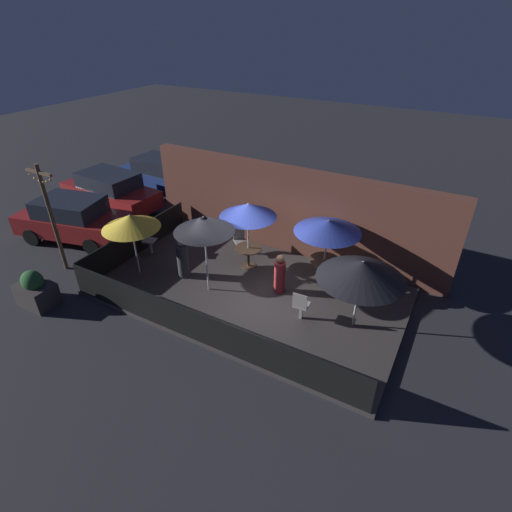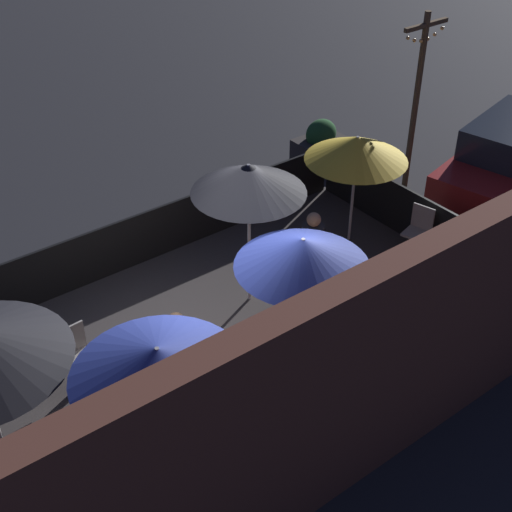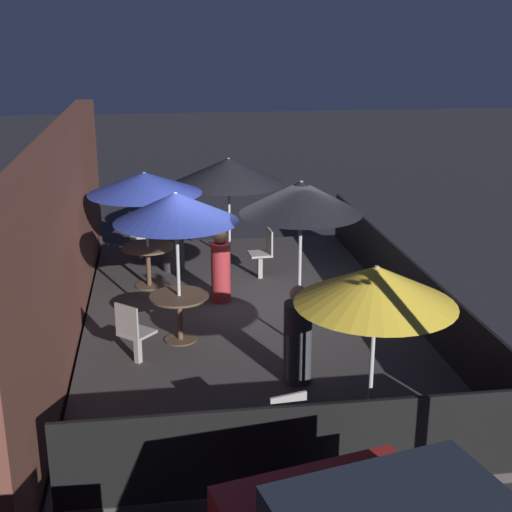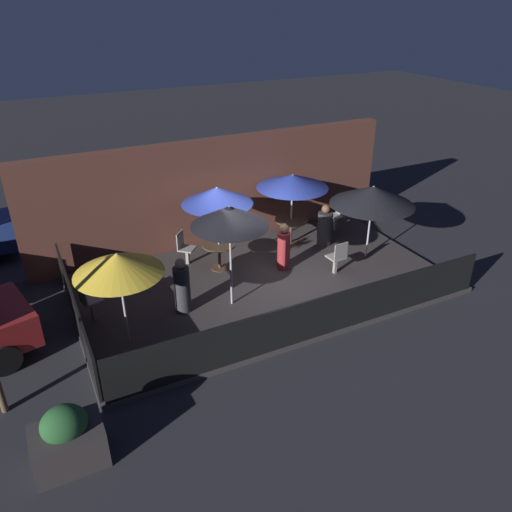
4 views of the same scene
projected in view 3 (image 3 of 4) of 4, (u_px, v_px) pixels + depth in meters
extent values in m
plane|color=#26262B|center=(249.00, 325.00, 11.40)|extent=(60.00, 60.00, 0.00)
cube|color=#383333|center=(249.00, 322.00, 11.38)|extent=(8.99, 5.16, 0.12)
cube|color=brown|center=(61.00, 240.00, 10.55)|extent=(10.59, 0.36, 3.09)
cube|color=black|center=(404.00, 283.00, 11.56)|extent=(8.79, 0.05, 0.95)
cube|color=black|center=(308.00, 447.00, 7.03)|extent=(0.05, 4.96, 0.95)
cylinder|color=#B2B2B7|center=(178.00, 269.00, 10.24)|extent=(0.05, 0.05, 2.24)
cone|color=#283893|center=(176.00, 207.00, 9.96)|extent=(1.78, 1.78, 0.42)
cylinder|color=#B2B2B7|center=(147.00, 230.00, 12.48)|extent=(0.05, 0.05, 2.07)
cone|color=#283893|center=(144.00, 183.00, 12.22)|extent=(1.98, 1.98, 0.37)
cylinder|color=#B2B2B7|center=(300.00, 266.00, 10.05)|extent=(0.05, 0.05, 2.44)
cone|color=black|center=(301.00, 197.00, 9.75)|extent=(1.71, 1.71, 0.45)
cylinder|color=#B2B2B7|center=(229.00, 209.00, 14.09)|extent=(0.05, 0.05, 2.02)
cone|color=black|center=(229.00, 171.00, 13.86)|extent=(2.22, 2.22, 0.50)
cylinder|color=#B2B2B7|center=(372.00, 354.00, 7.81)|extent=(0.05, 0.05, 2.03)
cone|color=gold|center=(376.00, 285.00, 7.56)|extent=(1.76, 1.76, 0.43)
cylinder|color=#4C3828|center=(181.00, 339.00, 10.58)|extent=(0.48, 0.48, 0.02)
cylinder|color=#4C3828|center=(180.00, 319.00, 10.48)|extent=(0.08, 0.08, 0.67)
cylinder|color=#4C3828|center=(179.00, 297.00, 10.37)|extent=(0.87, 0.87, 0.04)
cylinder|color=#4C3828|center=(149.00, 285.00, 12.79)|extent=(0.51, 0.51, 0.02)
cylinder|color=#4C3828|center=(149.00, 267.00, 12.69)|extent=(0.08, 0.08, 0.71)
cylinder|color=#4C3828|center=(148.00, 247.00, 12.57)|extent=(0.92, 0.92, 0.04)
cube|color=gray|center=(138.00, 348.00, 9.81)|extent=(0.11, 0.11, 0.43)
cube|color=gray|center=(137.00, 333.00, 9.74)|extent=(0.57, 0.57, 0.04)
cube|color=gray|center=(127.00, 321.00, 9.52)|extent=(0.29, 0.32, 0.44)
cube|color=gray|center=(260.00, 266.00, 13.13)|extent=(0.09, 0.09, 0.44)
cube|color=gray|center=(260.00, 254.00, 13.06)|extent=(0.43, 0.43, 0.04)
cube|color=gray|center=(270.00, 241.00, 13.02)|extent=(0.40, 0.06, 0.44)
cube|color=gray|center=(141.00, 247.00, 14.26)|extent=(0.09, 0.09, 0.45)
cube|color=gray|center=(140.00, 236.00, 14.19)|extent=(0.44, 0.44, 0.04)
cube|color=gray|center=(139.00, 222.00, 14.28)|extent=(0.07, 0.40, 0.44)
cube|color=gray|center=(280.00, 448.00, 7.44)|extent=(0.10, 0.10, 0.47)
cube|color=gray|center=(280.00, 426.00, 7.36)|extent=(0.49, 0.49, 0.04)
cube|color=gray|center=(288.00, 414.00, 7.13)|extent=(0.13, 0.39, 0.44)
cylinder|color=maroon|center=(221.00, 272.00, 11.93)|extent=(0.34, 0.34, 1.02)
sphere|color=#9E704C|center=(220.00, 236.00, 11.74)|extent=(0.24, 0.24, 0.24)
cylinder|color=#333338|center=(298.00, 343.00, 9.19)|extent=(0.50, 0.50, 1.10)
sphere|color=tan|center=(299.00, 294.00, 8.99)|extent=(0.23, 0.23, 0.23)
cylinder|color=#333338|center=(173.00, 246.00, 13.50)|extent=(0.54, 0.54, 0.96)
sphere|color=brown|center=(172.00, 215.00, 13.32)|extent=(0.24, 0.24, 0.24)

